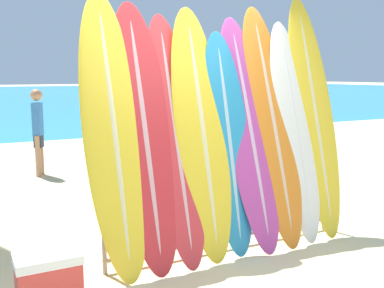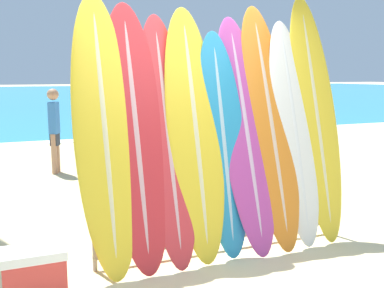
{
  "view_description": "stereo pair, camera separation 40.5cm",
  "coord_description": "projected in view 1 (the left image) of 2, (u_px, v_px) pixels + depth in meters",
  "views": [
    {
      "loc": [
        -1.98,
        -3.47,
        1.75
      ],
      "look_at": [
        0.33,
        1.03,
        0.97
      ],
      "focal_mm": 42.0,
      "sensor_mm": 36.0,
      "label": 1
    },
    {
      "loc": [
        -1.61,
        -3.64,
        1.75
      ],
      "look_at": [
        0.33,
        1.03,
        0.97
      ],
      "focal_mm": 42.0,
      "sensor_mm": 36.0,
      "label": 2
    }
  ],
  "objects": [
    {
      "name": "surfboard_slot_7",
      "position": [
        295.0,
        130.0,
        4.79
      ],
      "size": [
        0.49,
        0.75,
        2.33
      ],
      "color": "silver",
      "rests_on": "ground_plane"
    },
    {
      "name": "ground_plane",
      "position": [
        211.0,
        263.0,
        4.21
      ],
      "size": [
        160.0,
        160.0,
        0.0
      ],
      "primitive_type": "plane",
      "color": "beige"
    },
    {
      "name": "surfboard_slot_6",
      "position": [
        272.0,
        123.0,
        4.68
      ],
      "size": [
        0.54,
        0.91,
        2.49
      ],
      "color": "orange",
      "rests_on": "ground_plane"
    },
    {
      "name": "surfboard_slot_1",
      "position": [
        144.0,
        134.0,
        4.04
      ],
      "size": [
        0.57,
        0.83,
        2.44
      ],
      "color": "red",
      "rests_on": "ground_plane"
    },
    {
      "name": "surfboard_slot_0",
      "position": [
        114.0,
        132.0,
        3.9
      ],
      "size": [
        0.55,
        0.85,
        2.5
      ],
      "color": "yellow",
      "rests_on": "ground_plane"
    },
    {
      "name": "person_near_water",
      "position": [
        152.0,
        107.0,
        11.36
      ],
      "size": [
        0.29,
        0.24,
        1.72
      ],
      "rotation": [
        0.0,
        0.0,
        2.78
      ],
      "color": "#A87A5B",
      "rests_on": "ground_plane"
    },
    {
      "name": "surfboard_slot_5",
      "position": [
        249.0,
        131.0,
        4.54
      ],
      "size": [
        0.53,
        0.88,
        2.36
      ],
      "color": "#B23D8E",
      "rests_on": "ground_plane"
    },
    {
      "name": "person_far_left",
      "position": [
        38.0,
        129.0,
        7.74
      ],
      "size": [
        0.22,
        0.26,
        1.51
      ],
      "rotation": [
        0.0,
        0.0,
        4.3
      ],
      "color": "#A87A5B",
      "rests_on": "ground_plane"
    },
    {
      "name": "surfboard_slot_3",
      "position": [
        201.0,
        132.0,
        4.28
      ],
      "size": [
        0.55,
        0.75,
        2.42
      ],
      "color": "yellow",
      "rests_on": "ground_plane"
    },
    {
      "name": "person_mid_beach",
      "position": [
        190.0,
        124.0,
        7.2
      ],
      "size": [
        0.29,
        0.3,
        1.77
      ],
      "rotation": [
        0.0,
        0.0,
        5.37
      ],
      "color": "tan",
      "rests_on": "ground_plane"
    },
    {
      "name": "cooler_box",
      "position": [
        49.0,
        279.0,
        3.44
      ],
      "size": [
        0.49,
        0.32,
        0.4
      ],
      "color": "red",
      "rests_on": "ground_plane"
    },
    {
      "name": "surfboard_slot_2",
      "position": [
        175.0,
        137.0,
        4.17
      ],
      "size": [
        0.48,
        0.81,
        2.34
      ],
      "color": "red",
      "rests_on": "ground_plane"
    },
    {
      "name": "surfboard_slot_8",
      "position": [
        314.0,
        115.0,
        4.94
      ],
      "size": [
        0.53,
        0.79,
        2.61
      ],
      "color": "yellow",
      "rests_on": "ground_plane"
    },
    {
      "name": "surfboard_slot_4",
      "position": [
        229.0,
        142.0,
        4.4
      ],
      "size": [
        0.49,
        0.59,
        2.19
      ],
      "color": "teal",
      "rests_on": "ground_plane"
    },
    {
      "name": "surfboard_rack",
      "position": [
        229.0,
        200.0,
        4.48
      ],
      "size": [
        2.6,
        0.04,
        0.94
      ],
      "color": "gray",
      "rests_on": "ground_plane"
    }
  ]
}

